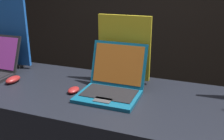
{
  "coord_description": "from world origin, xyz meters",
  "views": [
    {
      "loc": [
        0.49,
        -0.92,
        1.49
      ],
      "look_at": [
        0.01,
        0.35,
        1.01
      ],
      "focal_mm": 42.0,
      "sensor_mm": 36.0,
      "label": 1
    }
  ],
  "objects": [
    {
      "name": "laptop_middle",
      "position": [
        0.0,
        0.38,
        0.93
      ],
      "size": [
        0.33,
        0.35,
        0.27
      ],
      "color": "#0F5170",
      "rests_on": "display_counter"
    },
    {
      "name": "promo_stand_front",
      "position": [
        -0.89,
        0.58,
        1.11
      ],
      "size": [
        0.34,
        0.07,
        0.51
      ],
      "color": "black",
      "rests_on": "display_counter"
    },
    {
      "name": "promo_stand_middle",
      "position": [
        0.0,
        0.58,
        1.07
      ],
      "size": [
        0.33,
        0.07,
        0.42
      ],
      "color": "black",
      "rests_on": "display_counter"
    },
    {
      "name": "mouse_middle",
      "position": [
        -0.22,
        0.31,
        0.88
      ],
      "size": [
        0.06,
        0.09,
        0.03
      ],
      "color": "maroon",
      "rests_on": "display_counter"
    },
    {
      "name": "mouse_front",
      "position": [
        -0.65,
        0.31,
        0.88
      ],
      "size": [
        0.06,
        0.12,
        0.04
      ],
      "color": "maroon",
      "rests_on": "display_counter"
    }
  ]
}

